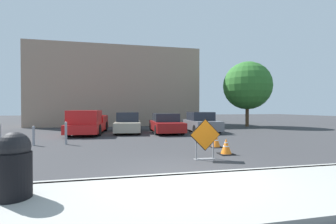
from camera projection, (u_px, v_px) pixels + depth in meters
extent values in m
plane|color=#333335|center=(142.00, 134.00, 15.21)|extent=(96.00, 96.00, 0.00)
cube|color=#999993|center=(197.00, 196.00, 4.19)|extent=(30.32, 2.51, 0.14)
cube|color=#999993|center=(180.00, 177.00, 5.42)|extent=(30.32, 0.20, 0.14)
cube|color=black|center=(205.00, 135.00, 7.54)|extent=(1.08, 0.02, 1.08)
cube|color=orange|center=(205.00, 135.00, 7.52)|extent=(1.02, 0.02, 1.02)
cube|color=slate|center=(205.00, 159.00, 7.59)|extent=(0.73, 0.20, 0.02)
cube|color=slate|center=(196.00, 147.00, 7.52)|extent=(0.04, 0.04, 0.83)
cube|color=slate|center=(213.00, 147.00, 7.65)|extent=(0.04, 0.04, 0.83)
cube|color=black|center=(226.00, 154.00, 8.41)|extent=(0.54, 0.54, 0.03)
cone|color=orange|center=(226.00, 146.00, 8.41)|extent=(0.40, 0.40, 0.57)
cylinder|color=white|center=(226.00, 143.00, 8.41)|extent=(0.12, 0.12, 0.05)
cylinder|color=white|center=(226.00, 146.00, 8.41)|extent=(0.22, 0.22, 0.05)
cube|color=black|center=(216.00, 147.00, 9.95)|extent=(0.52, 0.52, 0.03)
cone|color=orange|center=(216.00, 140.00, 9.95)|extent=(0.38, 0.38, 0.59)
cylinder|color=white|center=(216.00, 137.00, 9.95)|extent=(0.12, 0.12, 0.05)
cylinder|color=white|center=(216.00, 140.00, 9.95)|extent=(0.21, 0.21, 0.05)
cube|color=black|center=(208.00, 141.00, 11.68)|extent=(0.53, 0.53, 0.03)
cone|color=orange|center=(208.00, 135.00, 11.68)|extent=(0.39, 0.39, 0.57)
cylinder|color=white|center=(208.00, 133.00, 11.68)|extent=(0.12, 0.12, 0.05)
cylinder|color=white|center=(208.00, 136.00, 11.68)|extent=(0.21, 0.21, 0.05)
cube|color=red|center=(89.00, 127.00, 15.42)|extent=(2.31, 5.31, 0.55)
cube|color=red|center=(85.00, 117.00, 14.25)|extent=(1.94, 2.19, 0.85)
cube|color=red|center=(95.00, 118.00, 17.62)|extent=(1.87, 0.22, 0.45)
cube|color=red|center=(105.00, 119.00, 16.56)|extent=(0.27, 2.49, 0.45)
cube|color=red|center=(78.00, 119.00, 16.31)|extent=(0.27, 2.49, 0.45)
cylinder|color=black|center=(99.00, 130.00, 14.00)|extent=(0.29, 0.75, 0.73)
cylinder|color=black|center=(68.00, 131.00, 13.75)|extent=(0.29, 0.75, 0.73)
cylinder|color=black|center=(105.00, 126.00, 17.08)|extent=(0.29, 0.75, 0.73)
cylinder|color=black|center=(81.00, 127.00, 16.84)|extent=(0.29, 0.75, 0.73)
cube|color=#A39984|center=(128.00, 126.00, 16.23)|extent=(1.97, 4.54, 0.63)
cube|color=#1E232D|center=(128.00, 117.00, 16.33)|extent=(1.62, 2.13, 0.66)
cylinder|color=black|center=(139.00, 130.00, 14.99)|extent=(0.23, 0.62, 0.61)
cylinder|color=black|center=(115.00, 130.00, 14.76)|extent=(0.23, 0.62, 0.61)
cylinder|color=black|center=(139.00, 127.00, 17.71)|extent=(0.23, 0.62, 0.61)
cylinder|color=black|center=(118.00, 127.00, 17.48)|extent=(0.23, 0.62, 0.61)
cube|color=maroon|center=(166.00, 126.00, 16.11)|extent=(1.95, 4.68, 0.62)
cube|color=#1E232D|center=(165.00, 117.00, 16.22)|extent=(1.69, 2.16, 0.57)
cylinder|color=black|center=(183.00, 130.00, 14.86)|extent=(0.21, 0.66, 0.66)
cylinder|color=black|center=(157.00, 130.00, 14.53)|extent=(0.21, 0.66, 0.66)
cylinder|color=black|center=(173.00, 126.00, 17.70)|extent=(0.21, 0.66, 0.66)
cylinder|color=black|center=(151.00, 127.00, 17.36)|extent=(0.21, 0.66, 0.66)
cube|color=slate|center=(201.00, 125.00, 16.66)|extent=(1.87, 4.07, 0.68)
cube|color=#1E232D|center=(200.00, 116.00, 16.75)|extent=(1.63, 1.88, 0.61)
cylinder|color=black|center=(219.00, 129.00, 15.60)|extent=(0.20, 0.61, 0.61)
cylinder|color=black|center=(195.00, 129.00, 15.26)|extent=(0.20, 0.61, 0.61)
cylinder|color=black|center=(205.00, 126.00, 18.07)|extent=(0.20, 0.61, 0.61)
cylinder|color=black|center=(185.00, 126.00, 17.73)|extent=(0.20, 0.61, 0.61)
cylinder|color=black|center=(14.00, 175.00, 3.92)|extent=(0.56, 0.56, 0.80)
sphere|color=black|center=(14.00, 147.00, 3.91)|extent=(0.53, 0.53, 0.53)
cylinder|color=gray|center=(66.00, 134.00, 10.72)|extent=(0.11, 0.11, 1.04)
sphere|color=gray|center=(66.00, 123.00, 10.71)|extent=(0.12, 0.12, 0.12)
cylinder|color=gray|center=(34.00, 136.00, 10.43)|extent=(0.11, 0.11, 0.85)
sphere|color=gray|center=(34.00, 127.00, 10.43)|extent=(0.12, 0.12, 0.12)
cube|color=gray|center=(118.00, 88.00, 23.85)|extent=(16.54, 5.00, 7.88)
cylinder|color=#513823|center=(247.00, 115.00, 21.61)|extent=(0.32, 0.32, 2.22)
sphere|color=#2D6B28|center=(247.00, 86.00, 21.57)|extent=(4.57, 4.57, 4.57)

